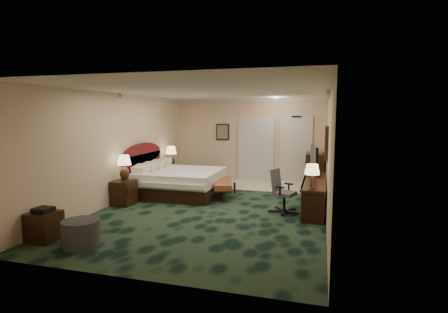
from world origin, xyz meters
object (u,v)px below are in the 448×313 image
(desk, at_px, (314,195))
(tv, at_px, (314,161))
(nightstand_far, at_px, (171,175))
(lamp_near, at_px, (124,168))
(ottoman, at_px, (81,233))
(minibar, at_px, (315,170))
(bed, at_px, (180,182))
(side_table, at_px, (44,226))
(desk_chair, at_px, (284,191))
(bed_bench, at_px, (223,189))
(lamp_far, at_px, (171,156))
(nightstand_near, at_px, (124,193))

(desk, xyz_separation_m, tv, (-0.04, 0.72, 0.71))
(nightstand_far, xyz_separation_m, lamp_near, (0.04, -2.75, 0.62))
(ottoman, xyz_separation_m, minibar, (3.63, 6.13, 0.29))
(bed, xyz_separation_m, tv, (3.52, 0.16, 0.71))
(side_table, height_order, desk, desk)
(tv, relative_size, desk_chair, 0.96)
(minibar, bearing_deg, tv, -89.81)
(lamp_near, bearing_deg, ottoman, -73.57)
(side_table, height_order, desk_chair, desk_chair)
(ottoman, distance_m, tv, 5.56)
(lamp_near, distance_m, desk_chair, 3.85)
(nightstand_far, xyz_separation_m, bed_bench, (2.14, -1.40, -0.05))
(bed, height_order, bed_bench, bed)
(bed, bearing_deg, ottoman, -91.72)
(nightstand_far, height_order, desk, desk)
(lamp_near, xyz_separation_m, minibar, (4.41, 3.51, -0.39))
(nightstand_far, relative_size, lamp_far, 0.85)
(desk_chair, bearing_deg, desk, 56.57)
(bed_bench, relative_size, tv, 1.40)
(lamp_near, bearing_deg, minibar, 38.51)
(bed_bench, bearing_deg, desk, -30.11)
(nightstand_far, distance_m, minibar, 4.51)
(desk_chair, bearing_deg, nightstand_near, -156.65)
(desk, bearing_deg, bed_bench, 166.43)
(nightstand_near, bearing_deg, tv, 18.92)
(nightstand_far, xyz_separation_m, side_table, (0.03, -5.32, -0.02))
(nightstand_near, height_order, ottoman, nightstand_near)
(desk, distance_m, desk_chair, 0.81)
(lamp_near, distance_m, side_table, 2.66)
(nightstand_far, relative_size, bed_bench, 0.42)
(lamp_near, relative_size, tv, 0.67)
(nightstand_far, bearing_deg, desk_chair, -32.46)
(nightstand_far, height_order, bed_bench, nightstand_far)
(bed_bench, bearing_deg, side_table, -134.83)
(minibar, bearing_deg, lamp_far, -169.71)
(lamp_far, bearing_deg, desk_chair, -32.30)
(nightstand_near, xyz_separation_m, tv, (4.43, 1.52, 0.75))
(bed, distance_m, side_table, 4.02)
(desk_chair, bearing_deg, side_table, -124.46)
(lamp_far, bearing_deg, bed_bench, -32.91)
(nightstand_near, distance_m, nightstand_far, 2.77)
(desk_chair, bearing_deg, nightstand_far, 166.23)
(bed, distance_m, tv, 3.60)
(tv, bearing_deg, nightstand_far, 155.10)
(desk, relative_size, minibar, 2.32)
(nightstand_near, distance_m, minibar, 5.66)
(desk, bearing_deg, lamp_far, 156.59)
(lamp_near, height_order, bed_bench, lamp_near)
(lamp_near, bearing_deg, desk, 9.96)
(ottoman, bearing_deg, bed_bench, 71.49)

